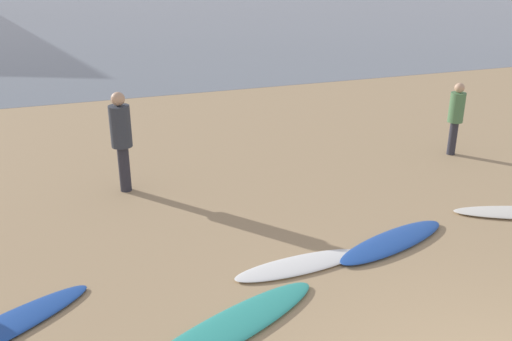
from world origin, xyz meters
TOP-DOWN VIEW (x-y plane):
  - ground_plane at (0.00, 10.00)m, footprint 120.00×120.00m
  - surfboard_3 at (-2.18, 2.52)m, footprint 2.70×1.61m
  - surfboard_4 at (-0.85, 3.53)m, footprint 1.94×0.60m
  - surfboard_5 at (0.72, 3.65)m, footprint 2.21×1.16m
  - person_1 at (-2.76, 7.00)m, footprint 0.37×0.37m
  - person_2 at (4.05, 6.64)m, footprint 0.31×0.31m

SIDE VIEW (x-z plane):
  - ground_plane at x=0.00m, z-range -0.20..0.00m
  - surfboard_4 at x=-0.85m, z-range 0.00..0.06m
  - surfboard_3 at x=-2.18m, z-range 0.00..0.07m
  - surfboard_5 at x=0.72m, z-range 0.00..0.09m
  - person_2 at x=4.05m, z-range 0.14..1.68m
  - person_1 at x=-2.76m, z-range 0.16..1.99m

